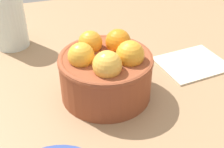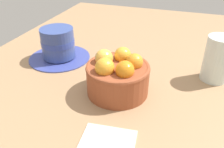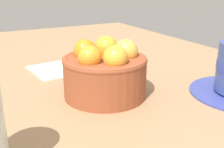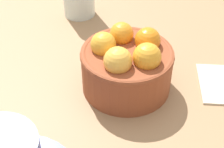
% 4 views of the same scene
% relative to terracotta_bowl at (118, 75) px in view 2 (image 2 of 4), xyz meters
% --- Properties ---
extents(ground_plane, '(1.38, 0.83, 0.03)m').
position_rel_terracotta_bowl_xyz_m(ground_plane, '(-0.00, 0.00, -0.06)').
color(ground_plane, '#997551').
extents(terracotta_bowl, '(0.14, 0.14, 0.09)m').
position_rel_terracotta_bowl_xyz_m(terracotta_bowl, '(0.00, 0.00, 0.00)').
color(terracotta_bowl, brown).
rests_on(terracotta_bowl, ground_plane).
extents(coffee_cup, '(0.17, 0.17, 0.09)m').
position_rel_terracotta_bowl_xyz_m(coffee_cup, '(-0.10, -0.20, -0.00)').
color(coffee_cup, '#364190').
rests_on(coffee_cup, ground_plane).
extents(water_glass, '(0.06, 0.06, 0.11)m').
position_rel_terracotta_bowl_xyz_m(water_glass, '(-0.13, 0.20, 0.01)').
color(water_glass, silver).
rests_on(water_glass, ground_plane).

